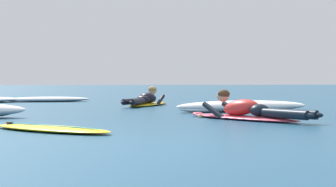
{
  "coord_description": "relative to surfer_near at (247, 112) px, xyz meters",
  "views": [
    {
      "loc": [
        -0.02,
        -5.69,
        0.65
      ],
      "look_at": [
        1.69,
        6.02,
        0.37
      ],
      "focal_mm": 61.2,
      "sensor_mm": 36.0,
      "label": 1
    }
  ],
  "objects": [
    {
      "name": "ground_plane",
      "position": [
        -2.61,
        6.64,
        -0.14
      ],
      "size": [
        120.0,
        120.0,
        0.0
      ],
      "primitive_type": "plane",
      "color": "navy"
    },
    {
      "name": "surfer_near",
      "position": [
        0.0,
        0.0,
        0.0
      ],
      "size": [
        1.71,
        2.55,
        0.53
      ],
      "color": "#E54C66",
      "rests_on": "ground"
    },
    {
      "name": "surfer_far",
      "position": [
        -1.11,
        5.26,
        0.0
      ],
      "size": [
        1.48,
        2.45,
        0.53
      ],
      "color": "yellow",
      "rests_on": "ground"
    },
    {
      "name": "drifting_surfboard",
      "position": [
        -3.07,
        -1.61,
        -0.1
      ],
      "size": [
        1.82,
        1.78,
        0.16
      ],
      "color": "yellow",
      "rests_on": "ground"
    },
    {
      "name": "whitewater_mid_left",
      "position": [
        -3.72,
        8.42,
        -0.06
      ],
      "size": [
        2.55,
        0.89,
        0.16
      ],
      "color": "white",
      "rests_on": "ground"
    },
    {
      "name": "whitewater_back",
      "position": [
        0.59,
        2.38,
        -0.03
      ],
      "size": [
        2.93,
        1.04,
        0.23
      ],
      "color": "white",
      "rests_on": "ground"
    }
  ]
}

